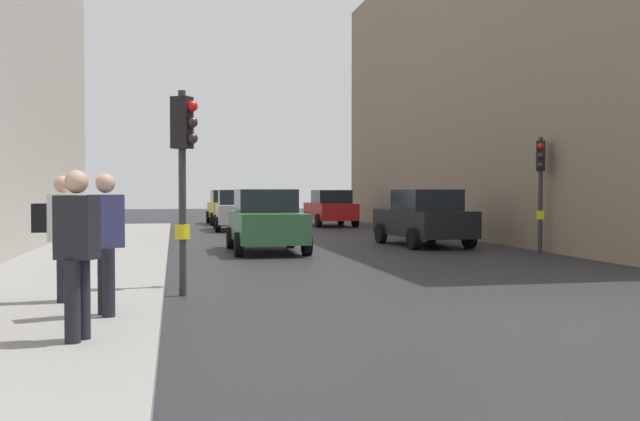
{
  "coord_description": "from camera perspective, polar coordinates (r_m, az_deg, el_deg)",
  "views": [
    {
      "loc": [
        -5.02,
        -8.71,
        1.72
      ],
      "look_at": [
        -1.05,
        10.52,
        1.17
      ],
      "focal_mm": 39.81,
      "sensor_mm": 36.0,
      "label": 1
    }
  ],
  "objects": [
    {
      "name": "car_dark_suv",
      "position": [
        22.4,
        8.35,
        -0.58
      ],
      "size": [
        2.26,
        4.32,
        1.76
      ],
      "color": "black",
      "rests_on": "ground"
    },
    {
      "name": "ground_plane",
      "position": [
        10.2,
        18.23,
        -8.18
      ],
      "size": [
        120.0,
        120.0,
        0.0
      ],
      "primitive_type": "plane",
      "color": "#28282B"
    },
    {
      "name": "car_yellow_taxi",
      "position": [
        37.13,
        -7.43,
        0.27
      ],
      "size": [
        2.11,
        4.25,
        1.76
      ],
      "color": "yellow",
      "rests_on": "ground"
    },
    {
      "name": "sidewalk_kerb",
      "position": [
        14.92,
        -18.93,
        -4.8
      ],
      "size": [
        3.45,
        40.0,
        0.16
      ],
      "primitive_type": "cube",
      "color": "gray",
      "rests_on": "ground"
    },
    {
      "name": "car_red_sedan",
      "position": [
        34.79,
        0.84,
        0.2
      ],
      "size": [
        2.1,
        4.24,
        1.76
      ],
      "color": "red",
      "rests_on": "ground"
    },
    {
      "name": "car_silver_hatchback",
      "position": [
        31.21,
        -6.65,
        0.03
      ],
      "size": [
        2.1,
        4.24,
        1.76
      ],
      "color": "#BCBCC1",
      "rests_on": "ground"
    },
    {
      "name": "pedestrian_in_dark_coat",
      "position": [
        7.75,
        -18.94,
        -2.83
      ],
      "size": [
        0.47,
        0.39,
        1.77
      ],
      "color": "black",
      "rests_on": "sidewalk_kerb"
    },
    {
      "name": "building_facade_right",
      "position": [
        31.36,
        19.88,
        9.41
      ],
      "size": [
        12.0,
        27.69,
        12.07
      ],
      "primitive_type": "cube",
      "color": "gray",
      "rests_on": "ground"
    },
    {
      "name": "pedestrian_with_grey_backpack",
      "position": [
        9.19,
        -17.11,
        -1.94
      ],
      "size": [
        0.66,
        0.46,
        1.77
      ],
      "color": "black",
      "rests_on": "sidewalk_kerb"
    },
    {
      "name": "traffic_light_near_right",
      "position": [
        11.75,
        -10.92,
        4.44
      ],
      "size": [
        0.44,
        0.37,
        3.34
      ],
      "color": "#2D2D2D",
      "rests_on": "ground"
    },
    {
      "name": "traffic_light_mid_street",
      "position": [
        20.46,
        17.31,
        2.89
      ],
      "size": [
        0.36,
        0.45,
        3.2
      ],
      "color": "#2D2D2D",
      "rests_on": "ground"
    },
    {
      "name": "car_green_estate",
      "position": [
        20.05,
        -4.35,
        -0.82
      ],
      "size": [
        2.03,
        4.2,
        1.76
      ],
      "color": "#2D6038",
      "rests_on": "ground"
    },
    {
      "name": "pedestrian_with_black_backpack",
      "position": [
        10.58,
        -20.19,
        -1.51
      ],
      "size": [
        0.61,
        0.36,
        1.77
      ],
      "color": "black",
      "rests_on": "sidewalk_kerb"
    }
  ]
}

